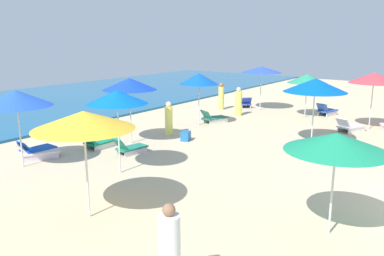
{
  "coord_description": "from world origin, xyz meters",
  "views": [
    {
      "loc": [
        -10.97,
        -0.13,
        4.27
      ],
      "look_at": [
        0.21,
        7.93,
        1.05
      ],
      "focal_mm": 36.53,
      "sensor_mm": 36.0,
      "label": 1
    }
  ],
  "objects_px": {
    "lounge_chair_3_0": "(327,111)",
    "beachgoer_3": "(238,103)",
    "lounge_chair_7_0": "(245,103)",
    "umbrella_9": "(129,84)",
    "lounge_chair_4_0": "(336,146)",
    "umbrella_8": "(374,78)",
    "lounge_chair_0_0": "(37,152)",
    "beachgoer_5": "(169,119)",
    "umbrella_1": "(84,120)",
    "cooler_box_1": "(186,136)",
    "umbrella_7": "(261,70)",
    "umbrella_0": "(16,98)",
    "beachgoer_4": "(169,254)",
    "umbrella_2": "(336,142)",
    "beachgoer_0": "(221,97)",
    "lounge_chair_0_1": "(36,149)",
    "umbrella_6": "(199,79)",
    "umbrella_3": "(307,79)",
    "umbrella_5": "(117,97)",
    "lounge_chair_8_1": "(350,126)",
    "lounge_chair_9_0": "(130,148)",
    "lounge_chair_6_0": "(214,118)",
    "lounge_chair_9_1": "(100,142)",
    "umbrella_4": "(315,85)"
  },
  "relations": [
    {
      "from": "lounge_chair_0_0",
      "to": "lounge_chair_8_1",
      "type": "bearing_deg",
      "value": -98.7
    },
    {
      "from": "umbrella_7",
      "to": "cooler_box_1",
      "type": "relative_size",
      "value": 5.78
    },
    {
      "from": "umbrella_1",
      "to": "lounge_chair_6_0",
      "type": "bearing_deg",
      "value": 17.09
    },
    {
      "from": "beachgoer_4",
      "to": "lounge_chair_0_0",
      "type": "bearing_deg",
      "value": 100.61
    },
    {
      "from": "umbrella_3",
      "to": "umbrella_5",
      "type": "xyz_separation_m",
      "value": [
        -12.28,
        1.63,
        0.35
      ]
    },
    {
      "from": "lounge_chair_0_1",
      "to": "lounge_chair_9_1",
      "type": "bearing_deg",
      "value": -109.33
    },
    {
      "from": "lounge_chair_0_0",
      "to": "umbrella_2",
      "type": "height_order",
      "value": "umbrella_2"
    },
    {
      "from": "lounge_chair_4_0",
      "to": "umbrella_9",
      "type": "distance_m",
      "value": 8.38
    },
    {
      "from": "lounge_chair_0_1",
      "to": "umbrella_6",
      "type": "distance_m",
      "value": 8.29
    },
    {
      "from": "umbrella_6",
      "to": "umbrella_7",
      "type": "height_order",
      "value": "umbrella_7"
    },
    {
      "from": "beachgoer_5",
      "to": "umbrella_8",
      "type": "bearing_deg",
      "value": -14.41
    },
    {
      "from": "lounge_chair_4_0",
      "to": "umbrella_5",
      "type": "distance_m",
      "value": 8.43
    },
    {
      "from": "lounge_chair_7_0",
      "to": "beachgoer_4",
      "type": "relative_size",
      "value": 0.83
    },
    {
      "from": "lounge_chair_4_0",
      "to": "lounge_chair_9_1",
      "type": "xyz_separation_m",
      "value": [
        -4.84,
        7.76,
        -0.0
      ]
    },
    {
      "from": "umbrella_8",
      "to": "lounge_chair_0_0",
      "type": "bearing_deg",
      "value": 144.16
    },
    {
      "from": "lounge_chair_7_0",
      "to": "umbrella_9",
      "type": "distance_m",
      "value": 10.45
    },
    {
      "from": "lounge_chair_3_0",
      "to": "umbrella_5",
      "type": "bearing_deg",
      "value": 92.99
    },
    {
      "from": "lounge_chair_0_0",
      "to": "beachgoer_4",
      "type": "distance_m",
      "value": 9.25
    },
    {
      "from": "umbrella_9",
      "to": "lounge_chair_9_0",
      "type": "height_order",
      "value": "umbrella_9"
    },
    {
      "from": "umbrella_7",
      "to": "umbrella_0",
      "type": "bearing_deg",
      "value": 173.01
    },
    {
      "from": "umbrella_9",
      "to": "beachgoer_5",
      "type": "bearing_deg",
      "value": -10.75
    },
    {
      "from": "lounge_chair_9_0",
      "to": "lounge_chair_6_0",
      "type": "bearing_deg",
      "value": -78.34
    },
    {
      "from": "umbrella_7",
      "to": "beachgoer_5",
      "type": "bearing_deg",
      "value": 175.99
    },
    {
      "from": "lounge_chair_9_0",
      "to": "beachgoer_0",
      "type": "distance_m",
      "value": 10.11
    },
    {
      "from": "umbrella_0",
      "to": "umbrella_9",
      "type": "relative_size",
      "value": 0.97
    },
    {
      "from": "lounge_chair_6_0",
      "to": "umbrella_6",
      "type": "bearing_deg",
      "value": 86.06
    },
    {
      "from": "umbrella_3",
      "to": "umbrella_9",
      "type": "height_order",
      "value": "umbrella_9"
    },
    {
      "from": "umbrella_2",
      "to": "lounge_chair_3_0",
      "type": "height_order",
      "value": "umbrella_2"
    },
    {
      "from": "umbrella_2",
      "to": "beachgoer_5",
      "type": "xyz_separation_m",
      "value": [
        4.96,
        8.6,
        -1.41
      ]
    },
    {
      "from": "umbrella_1",
      "to": "umbrella_2",
      "type": "relative_size",
      "value": 1.13
    },
    {
      "from": "umbrella_0",
      "to": "beachgoer_0",
      "type": "bearing_deg",
      "value": 0.91
    },
    {
      "from": "lounge_chair_8_1",
      "to": "beachgoer_5",
      "type": "distance_m",
      "value": 8.34
    },
    {
      "from": "umbrella_2",
      "to": "umbrella_8",
      "type": "distance_m",
      "value": 11.51
    },
    {
      "from": "umbrella_1",
      "to": "cooler_box_1",
      "type": "distance_m",
      "value": 7.84
    },
    {
      "from": "beachgoer_5",
      "to": "cooler_box_1",
      "type": "height_order",
      "value": "beachgoer_5"
    },
    {
      "from": "umbrella_9",
      "to": "umbrella_4",
      "type": "bearing_deg",
      "value": -56.19
    },
    {
      "from": "umbrella_3",
      "to": "umbrella_7",
      "type": "height_order",
      "value": "umbrella_7"
    },
    {
      "from": "umbrella_9",
      "to": "beachgoer_0",
      "type": "xyz_separation_m",
      "value": [
        8.71,
        1.03,
        -1.68
      ]
    },
    {
      "from": "lounge_chair_0_1",
      "to": "umbrella_2",
      "type": "xyz_separation_m",
      "value": [
        0.47,
        -10.43,
        1.83
      ]
    },
    {
      "from": "umbrella_8",
      "to": "beachgoer_0",
      "type": "bearing_deg",
      "value": 88.09
    },
    {
      "from": "lounge_chair_3_0",
      "to": "lounge_chair_4_0",
      "type": "bearing_deg",
      "value": 123.36
    },
    {
      "from": "umbrella_9",
      "to": "umbrella_6",
      "type": "bearing_deg",
      "value": -4.15
    },
    {
      "from": "umbrella_1",
      "to": "beachgoer_4",
      "type": "bearing_deg",
      "value": -108.65
    },
    {
      "from": "umbrella_8",
      "to": "lounge_chair_9_0",
      "type": "height_order",
      "value": "umbrella_8"
    },
    {
      "from": "umbrella_9",
      "to": "cooler_box_1",
      "type": "distance_m",
      "value": 3.19
    },
    {
      "from": "lounge_chair_4_0",
      "to": "beachgoer_3",
      "type": "distance_m",
      "value": 7.67
    },
    {
      "from": "lounge_chair_3_0",
      "to": "beachgoer_3",
      "type": "distance_m",
      "value": 4.94
    },
    {
      "from": "umbrella_8",
      "to": "umbrella_9",
      "type": "bearing_deg",
      "value": 138.7
    },
    {
      "from": "umbrella_7",
      "to": "umbrella_3",
      "type": "bearing_deg",
      "value": -100.2
    },
    {
      "from": "lounge_chair_6_0",
      "to": "beachgoer_4",
      "type": "relative_size",
      "value": 0.91
    }
  ]
}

